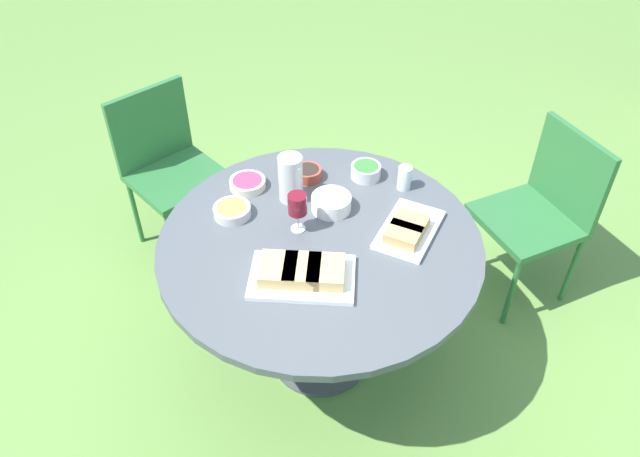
# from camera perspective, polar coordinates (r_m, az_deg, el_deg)

# --- Properties ---
(ground_plane) EXTENTS (40.00, 40.00, 0.00)m
(ground_plane) POSITION_cam_1_polar(r_m,az_deg,el_deg) (3.03, 0.00, -11.59)
(ground_plane) COLOR #668E42
(dining_table) EXTENTS (1.29, 1.29, 0.75)m
(dining_table) POSITION_cam_1_polar(r_m,az_deg,el_deg) (2.53, 0.00, -2.71)
(dining_table) COLOR #4C4C51
(dining_table) RESTS_ON ground_plane
(chair_near_right) EXTENTS (0.57, 0.56, 0.89)m
(chair_near_right) POSITION_cam_1_polar(r_m,az_deg,el_deg) (3.18, 19.74, 2.08)
(chair_near_right) COLOR #2D6B38
(chair_near_right) RESTS_ON ground_plane
(chair_far_back) EXTENTS (0.46, 0.48, 0.89)m
(chair_far_back) POSITION_cam_1_polar(r_m,az_deg,el_deg) (3.38, -13.82, 6.11)
(chair_far_back) COLOR #2D6B38
(chair_far_back) RESTS_ON ground_plane
(water_pitcher) EXTENTS (0.11, 0.10, 0.21)m
(water_pitcher) POSITION_cam_1_polar(r_m,az_deg,el_deg) (2.60, -2.70, 4.61)
(water_pitcher) COLOR silver
(water_pitcher) RESTS_ON dining_table
(wine_glass) EXTENTS (0.08, 0.08, 0.17)m
(wine_glass) POSITION_cam_1_polar(r_m,az_deg,el_deg) (2.43, -2.07, 2.13)
(wine_glass) COLOR silver
(wine_glass) RESTS_ON dining_table
(platter_bread_main) EXTENTS (0.46, 0.43, 0.07)m
(platter_bread_main) POSITION_cam_1_polar(r_m,az_deg,el_deg) (2.29, -1.65, -4.10)
(platter_bread_main) COLOR white
(platter_bread_main) RESTS_ON dining_table
(platter_charcuterie) EXTENTS (0.28, 0.37, 0.06)m
(platter_charcuterie) POSITION_cam_1_polar(r_m,az_deg,el_deg) (2.50, 8.03, -0.09)
(platter_charcuterie) COLOR white
(platter_charcuterie) RESTS_ON dining_table
(bowl_fries) EXTENTS (0.15, 0.15, 0.04)m
(bowl_fries) POSITION_cam_1_polar(r_m,az_deg,el_deg) (2.59, -8.05, 1.64)
(bowl_fries) COLOR silver
(bowl_fries) RESTS_ON dining_table
(bowl_salad) EXTENTS (0.13, 0.13, 0.06)m
(bowl_salad) POSITION_cam_1_polar(r_m,az_deg,el_deg) (2.77, 4.21, 5.31)
(bowl_salad) COLOR silver
(bowl_salad) RESTS_ON dining_table
(bowl_olives) EXTENTS (0.12, 0.12, 0.05)m
(bowl_olives) POSITION_cam_1_polar(r_m,az_deg,el_deg) (2.76, -1.14, 5.11)
(bowl_olives) COLOR #B74733
(bowl_olives) RESTS_ON dining_table
(bowl_dip_red) EXTENTS (0.16, 0.16, 0.04)m
(bowl_dip_red) POSITION_cam_1_polar(r_m,az_deg,el_deg) (2.73, -6.65, 4.16)
(bowl_dip_red) COLOR beige
(bowl_dip_red) RESTS_ON dining_table
(bowl_dip_cream) EXTENTS (0.17, 0.17, 0.07)m
(bowl_dip_cream) POSITION_cam_1_polar(r_m,az_deg,el_deg) (2.59, 1.03, 2.42)
(bowl_dip_cream) COLOR white
(bowl_dip_cream) RESTS_ON dining_table
(cup_water_near) EXTENTS (0.06, 0.06, 0.11)m
(cup_water_near) POSITION_cam_1_polar(r_m,az_deg,el_deg) (2.71, 7.73, 4.62)
(cup_water_near) COLOR silver
(cup_water_near) RESTS_ON dining_table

